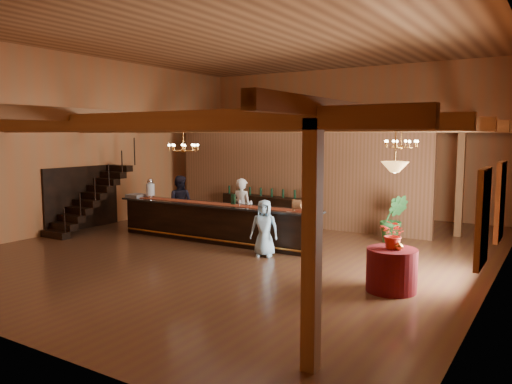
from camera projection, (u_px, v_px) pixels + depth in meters
The scene contains 29 objects.
floor at pixel (249, 247), 13.40m from camera, with size 14.00×14.00×0.00m, color #512F1E.
ceiling at pixel (248, 37), 12.78m from camera, with size 14.00×14.00×0.00m, color #AE7746.
wall_back at pixel (348, 141), 18.98m from camera, with size 12.00×0.10×5.50m, color #B06335.
wall_left at pixel (94, 142), 16.25m from camera, with size 0.10×14.00×5.50m, color #B06335.
wall_right at pixel (501, 147), 9.93m from camera, with size 0.10×14.00×5.50m, color #B06335.
beam_grid at pixel (259, 126), 13.46m from camera, with size 11.90×13.90×0.39m.
support_posts at pixel (238, 190), 12.80m from camera, with size 9.20×10.20×3.20m.
partition_wall at pixel (293, 179), 16.44m from camera, with size 9.00×0.18×3.10m, color brown.
window_right_front at pixel (483, 218), 8.74m from camera, with size 0.12×1.05×1.75m, color white.
window_right_back at pixel (501, 201), 10.93m from camera, with size 0.12×1.05×1.75m, color white.
staircase at pixel (89, 199), 15.54m from camera, with size 1.00×2.80×2.00m.
backroom_boxes at pixel (324, 203), 18.13m from camera, with size 4.10×0.60×1.10m.
tasting_bar at pixel (214, 222), 14.04m from camera, with size 6.45×0.90×1.09m.
beverage_dispenser at pixel (150, 189), 15.26m from camera, with size 0.26×0.26×0.60m.
glass_rack_tray at pixel (137, 196), 15.45m from camera, with size 0.50×0.50×0.10m, color gray.
raffle_drum at pixel (298, 205), 12.54m from camera, with size 0.34×0.24×0.30m.
bar_bottle_0 at pixel (232, 199), 13.79m from camera, with size 0.07×0.07×0.30m, color black.
bar_bottle_1 at pixel (234, 199), 13.76m from camera, with size 0.07×0.07×0.30m, color black.
backbar_shelf at pixel (266, 210), 16.69m from camera, with size 3.41×0.53×0.96m, color black.
round_table at pixel (392, 270), 9.57m from camera, with size 0.96×0.96×0.83m, color #4C0C16.
chandelier_left at pixel (183, 147), 13.45m from camera, with size 0.80×0.80×0.69m.
chandelier_right at pixel (401, 144), 12.06m from camera, with size 0.80×0.80×0.57m.
pendant_lamp at pixel (395, 167), 9.35m from camera, with size 0.52×0.52×0.90m.
bartender at pixel (242, 209), 14.25m from camera, with size 0.65×0.42×1.77m, color silver.
staff_second at pixel (180, 203), 15.70m from camera, with size 0.84×0.65×1.73m, color black.
guest at pixel (264, 228), 12.30m from camera, with size 0.69×0.45×1.42m, color #9DCBE6.
floor_plant at pixel (394, 219), 13.85m from camera, with size 0.75×0.60×1.36m, color #2B702C.
table_flowers at pixel (394, 234), 9.49m from camera, with size 0.51×0.44×0.56m, color red.
table_vase at pixel (398, 242), 9.41m from camera, with size 0.15×0.15×0.31m, color #C57C30.
Camera 1 is at (7.15, -11.04, 3.00)m, focal length 35.00 mm.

